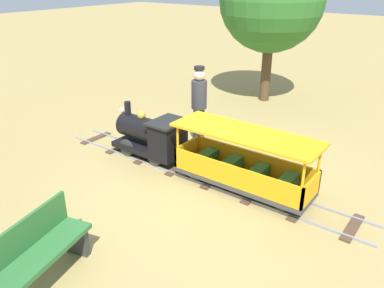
{
  "coord_description": "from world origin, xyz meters",
  "views": [
    {
      "loc": [
        -4.87,
        -3.25,
        3.25
      ],
      "look_at": [
        0.0,
        0.35,
        0.55
      ],
      "focal_mm": 36.32,
      "sensor_mm": 36.0,
      "label": 1
    }
  ],
  "objects_px": {
    "passenger_car": "(243,167)",
    "locomotive": "(152,135)",
    "conductor_person": "(199,100)",
    "oak_tree_far": "(272,0)",
    "park_bench": "(38,253)"
  },
  "relations": [
    {
      "from": "locomotive",
      "to": "conductor_person",
      "type": "xyz_separation_m",
      "value": [
        1.03,
        -0.33,
        0.47
      ]
    },
    {
      "from": "locomotive",
      "to": "passenger_car",
      "type": "bearing_deg",
      "value": -90.0
    },
    {
      "from": "locomotive",
      "to": "oak_tree_far",
      "type": "distance_m",
      "value": 5.06
    },
    {
      "from": "park_bench",
      "to": "oak_tree_far",
      "type": "distance_m",
      "value": 8.12
    },
    {
      "from": "locomotive",
      "to": "conductor_person",
      "type": "distance_m",
      "value": 1.18
    },
    {
      "from": "passenger_car",
      "to": "locomotive",
      "type": "bearing_deg",
      "value": 90.0
    },
    {
      "from": "conductor_person",
      "to": "park_bench",
      "type": "distance_m",
      "value": 4.28
    },
    {
      "from": "locomotive",
      "to": "oak_tree_far",
      "type": "bearing_deg",
      "value": -0.01
    },
    {
      "from": "passenger_car",
      "to": "park_bench",
      "type": "relative_size",
      "value": 1.73
    },
    {
      "from": "conductor_person",
      "to": "park_bench",
      "type": "bearing_deg",
      "value": -169.21
    },
    {
      "from": "passenger_car",
      "to": "oak_tree_far",
      "type": "distance_m",
      "value": 5.44
    },
    {
      "from": "park_bench",
      "to": "oak_tree_far",
      "type": "xyz_separation_m",
      "value": [
        7.74,
        1.13,
        2.19
      ]
    },
    {
      "from": "conductor_person",
      "to": "oak_tree_far",
      "type": "relative_size",
      "value": 0.41
    },
    {
      "from": "locomotive",
      "to": "passenger_car",
      "type": "distance_m",
      "value": 1.94
    },
    {
      "from": "locomotive",
      "to": "conductor_person",
      "type": "bearing_deg",
      "value": -17.99
    }
  ]
}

